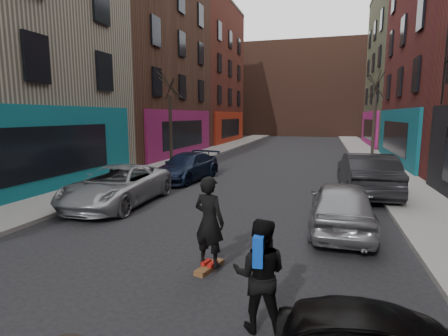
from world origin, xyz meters
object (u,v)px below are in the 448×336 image
Objects in this scene: skateboard at (209,267)px; parked_left_end at (187,167)px; parked_right_far at (341,206)px; pedestrian at (260,274)px; parked_right_end at (366,174)px; tree_left_far at (170,111)px; parked_left_far at (118,185)px; skateboarder at (209,221)px; tree_right_far at (375,109)px.

parked_left_end is at bearing 130.32° from skateboard.
parked_right_far is 2.44× the size of pedestrian.
parked_right_far is at bearing 73.48° from parked_right_end.
parked_left_far is (2.25, -9.45, -2.70)m from tree_left_far.
pedestrian is (1.32, -1.67, 0.79)m from skateboard.
parked_right_end reaches higher than parked_left_end.
tree_left_far reaches higher than parked_right_far.
parked_right_end is at bearing -99.17° from skateboarder.
skateboarder is at bearing 0.00° from skateboard.
parked_left_end is at bearing -57.51° from tree_left_far.
parked_left_end is 9.02m from parked_right_far.
skateboarder is at bearing -62.80° from tree_left_far.
tree_right_far is 3.70× the size of skateboarder.
tree_right_far is at bearing 55.11° from parked_left_far.
skateboarder reaches higher than skateboard.
skateboarder is at bearing -58.17° from parked_left_end.
parked_right_far reaches higher than parked_left_end.
parked_left_far is 7.44m from parked_right_far.
parked_left_end is at bearing 82.14° from parked_left_far.
parked_left_far is 1.10× the size of parked_left_end.
tree_left_far is 12.33m from parked_right_end.
parked_right_far is at bearing -7.91° from parked_left_far.
tree_left_far is at bearing -46.44° from parked_right_far.
tree_left_far is at bearing -154.18° from tree_right_far.
parked_left_end is at bearing -132.70° from tree_right_far.
parked_right_far is 5.15m from pedestrian.
skateboard is at bearing -55.42° from pedestrian.
pedestrian is at bearing 144.11° from skateboarder.
skateboard is at bearing 51.40° from parked_right_far.
parked_right_end is 10.16m from pedestrian.
skateboard is 0.97m from skateboarder.
tree_right_far is 1.38× the size of parked_left_far.
tree_left_far is 5.89m from parked_left_end.
parked_left_far is 6.28m from skateboarder.
pedestrian is at bearing 75.16° from parked_right_far.
pedestrian reaches higher than parked_left_end.
parked_right_end reaches higher than parked_left_far.
tree_right_far reaches higher than tree_left_far.
parked_left_end is 10.09m from skateboard.
pedestrian is at bearing 72.48° from parked_right_end.
tree_right_far is at bearing 25.82° from tree_left_far.
tree_right_far is at bearing -99.25° from parked_right_far.
pedestrian is at bearing -45.34° from parked_left_far.
tree_right_far is 4.07× the size of pedestrian.
pedestrian is at bearing -35.89° from skateboard.
tree_left_far reaches higher than skateboarder.
parked_right_end is 9.05m from skateboard.
tree_right_far is 16.75m from parked_right_far.
tree_right_far is at bearing -104.62° from pedestrian.
tree_left_far is 3.54× the size of skateboarder.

